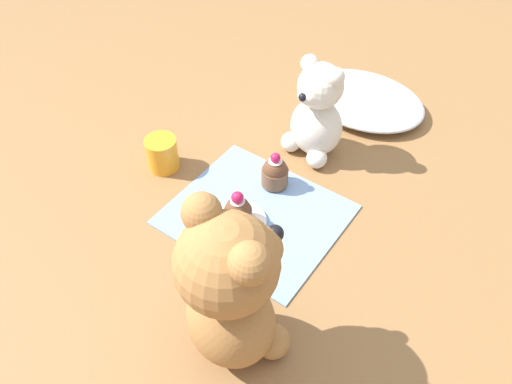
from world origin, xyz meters
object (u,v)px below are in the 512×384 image
(cupcake_near_cream_bear, at_px, (275,172))
(teddy_bear_cream, at_px, (317,114))
(juice_glass, at_px, (163,153))
(saucer_plate, at_px, (238,222))
(cupcake_near_tan_bear, at_px, (238,211))
(teddy_bear_tan, at_px, (231,291))

(cupcake_near_cream_bear, bearing_deg, teddy_bear_cream, 86.34)
(cupcake_near_cream_bear, relative_size, juice_glass, 1.11)
(saucer_plate, bearing_deg, teddy_bear_cream, 88.97)
(cupcake_near_cream_bear, bearing_deg, juice_glass, -158.96)
(teddy_bear_cream, height_order, cupcake_near_cream_bear, teddy_bear_cream)
(teddy_bear_cream, bearing_deg, cupcake_near_tan_bear, -80.83)
(cupcake_near_cream_bear, height_order, juice_glass, cupcake_near_cream_bear)
(saucer_plate, distance_m, cupcake_near_tan_bear, 0.03)
(teddy_bear_cream, bearing_deg, teddy_bear_tan, -63.67)
(cupcake_near_tan_bear, xyz_separation_m, juice_glass, (-0.20, 0.04, -0.00))
(teddy_bear_cream, xyz_separation_m, juice_glass, (-0.20, -0.19, -0.06))
(teddy_bear_cream, distance_m, cupcake_near_cream_bear, 0.13)
(juice_glass, bearing_deg, teddy_bear_tan, -33.13)
(cupcake_near_cream_bear, distance_m, saucer_plate, 0.11)
(teddy_bear_cream, height_order, juice_glass, teddy_bear_cream)
(saucer_plate, bearing_deg, cupcake_near_tan_bear, 0.00)
(teddy_bear_tan, xyz_separation_m, cupcake_near_tan_bear, (-0.12, 0.17, -0.09))
(saucer_plate, relative_size, cupcake_near_tan_bear, 1.40)
(saucer_plate, bearing_deg, cupcake_near_cream_bear, 91.80)
(teddy_bear_cream, distance_m, saucer_plate, 0.24)
(teddy_bear_tan, height_order, saucer_plate, teddy_bear_tan)
(cupcake_near_cream_bear, relative_size, cupcake_near_tan_bear, 1.04)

